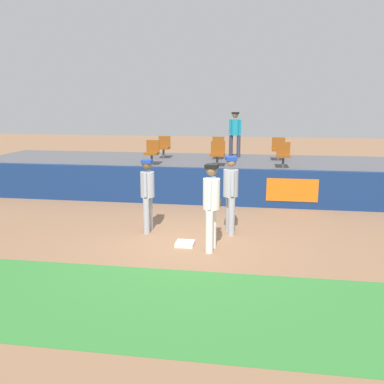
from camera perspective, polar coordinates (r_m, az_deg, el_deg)
ground_plane at (r=9.56m, az=-0.08°, el=-6.91°), size 60.00×60.00×0.00m
grass_foreground_strip at (r=6.85m, az=-4.16°, el=-14.93°), size 18.00×2.80×0.01m
first_base at (r=9.39m, az=-0.96°, el=-7.01°), size 0.40×0.40×0.08m
player_fielder_home at (r=8.83m, az=2.68°, el=-1.26°), size 0.39×0.57×1.86m
player_runner_visitor at (r=10.02m, az=5.25°, el=0.33°), size 0.43×0.51×1.86m
player_coach_visitor at (r=10.19m, az=-6.05°, el=0.20°), size 0.34×0.50×1.77m
field_wall at (r=12.89m, az=2.52°, el=0.71°), size 18.00×0.26×1.14m
bleacher_platform at (r=15.42m, az=3.56°, el=2.30°), size 18.00×4.80×0.99m
seat_back_center at (r=15.96m, az=3.54°, el=6.14°), size 0.44×0.44×0.84m
seat_back_left at (r=16.29m, az=-3.84°, el=6.26°), size 0.45×0.44×0.84m
seat_front_right at (r=14.12m, az=12.27°, el=5.11°), size 0.44×0.44×0.84m
seat_back_right at (r=15.91m, az=11.63°, el=5.90°), size 0.48×0.44×0.84m
seat_front_center at (r=14.16m, az=3.48°, el=5.39°), size 0.47×0.44×0.84m
seat_front_left at (r=14.55m, az=-5.43°, el=5.53°), size 0.44×0.44×0.84m
spectator_hooded at (r=16.54m, az=5.85°, el=8.19°), size 0.47×0.41×1.74m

